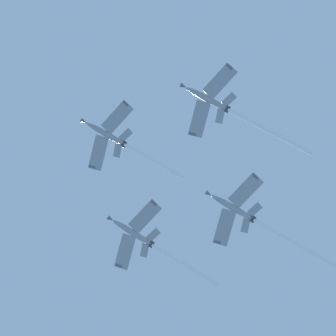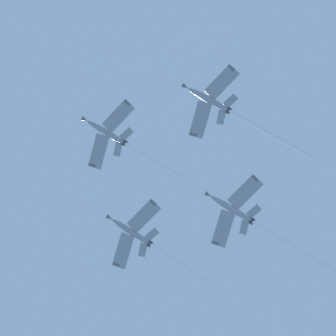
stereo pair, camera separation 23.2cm
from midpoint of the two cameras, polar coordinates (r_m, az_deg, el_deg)
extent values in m
ellipsoid|color=gray|center=(114.66, -8.21, 4.51)|extent=(12.15, 3.47, 3.46)
cone|color=#595E60|center=(116.79, -10.97, 6.03)|extent=(1.95, 1.47, 1.46)
ellipsoid|color=black|center=(115.86, -8.99, 4.97)|extent=(3.04, 1.45, 1.38)
cube|color=gray|center=(114.02, -6.65, 6.68)|extent=(4.34, 9.28, 0.83)
cube|color=#595E60|center=(113.98, -5.53, 8.43)|extent=(1.85, 0.85, 0.44)
cube|color=gray|center=(114.90, -9.11, 1.99)|extent=(6.82, 9.68, 0.83)
cube|color=#595E60|center=(115.53, -9.90, 0.13)|extent=(1.92, 1.35, 0.44)
cube|color=gray|center=(113.15, -5.55, 4.35)|extent=(2.34, 3.84, 0.48)
cube|color=gray|center=(113.53, -6.63, 2.32)|extent=(3.24, 4.02, 0.48)
cube|color=#595E60|center=(114.71, -5.99, 3.35)|extent=(2.85, 0.63, 3.18)
cylinder|color=#38383D|center=(112.98, -5.65, 3.35)|extent=(1.24, 0.97, 0.96)
cylinder|color=#38383D|center=(113.06, -5.86, 2.95)|extent=(1.24, 0.97, 0.96)
cylinder|color=white|center=(111.18, -1.86, 0.96)|extent=(17.29, 3.66, 4.02)
ellipsoid|color=gray|center=(109.14, 5.21, 9.11)|extent=(12.12, 3.48, 3.84)
cone|color=#595E60|center=(110.41, 2.13, 10.72)|extent=(1.98, 1.47, 1.51)
ellipsoid|color=black|center=(110.09, 4.27, 9.57)|extent=(3.05, 1.45, 1.46)
cube|color=gray|center=(109.57, 6.94, 11.33)|extent=(4.32, 9.27, 0.95)
cube|color=#595E60|center=(110.31, 8.15, 13.08)|extent=(1.84, 0.85, 0.49)
cube|color=gray|center=(108.53, 4.21, 6.49)|extent=(6.81, 9.68, 0.95)
cube|color=#595E60|center=(108.47, 3.31, 4.51)|extent=(1.92, 1.34, 0.49)
cube|color=gray|center=(108.70, 8.12, 8.92)|extent=(2.33, 3.83, 0.53)
cube|color=gray|center=(108.25, 6.94, 6.83)|extent=(3.24, 4.02, 0.53)
cube|color=#595E60|center=(109.86, 7.48, 7.82)|extent=(2.92, 0.64, 3.24)
cylinder|color=#38383D|center=(108.31, 8.02, 7.89)|extent=(1.26, 0.97, 0.99)
cylinder|color=#38383D|center=(108.22, 7.79, 7.48)|extent=(1.26, 0.97, 0.99)
cylinder|color=white|center=(107.64, 13.31, 4.72)|extent=(22.33, 4.54, 5.74)
ellipsoid|color=gray|center=(112.46, -4.66, -8.47)|extent=(12.14, 3.33, 3.70)
cone|color=#595E60|center=(113.62, -7.52, -6.69)|extent=(1.96, 1.45, 1.49)
ellipsoid|color=black|center=(113.36, -5.48, -7.87)|extent=(3.04, 1.41, 1.43)
cube|color=gray|center=(111.05, -3.00, -6.39)|extent=(4.44, 9.31, 0.91)
cube|color=#595E60|center=(110.35, -1.82, -4.65)|extent=(1.85, 0.87, 0.47)
cube|color=gray|center=(113.70, -5.63, -10.93)|extent=(6.72, 9.68, 0.91)
cube|color=#595E60|center=(115.04, -6.49, -12.69)|extent=(1.92, 1.33, 0.47)
cube|color=gray|center=(111.30, -1.90, -8.82)|extent=(2.37, 3.85, 0.51)
cube|color=gray|center=(112.45, -3.05, -10.77)|extent=(3.21, 4.02, 0.51)
cube|color=#595E60|center=(113.22, -2.41, -9.63)|extent=(2.90, 0.60, 3.22)
cylinder|color=#38383D|center=(111.57, -2.02, -9.83)|extent=(1.24, 0.96, 0.98)
cylinder|color=#38383D|center=(111.79, -2.24, -10.22)|extent=(1.24, 0.96, 0.98)
cylinder|color=white|center=(111.20, 2.28, -12.63)|extent=(18.98, 3.70, 4.72)
ellipsoid|color=gray|center=(108.51, 8.53, -5.15)|extent=(12.15, 3.38, 3.47)
cone|color=#595E60|center=(108.43, 5.44, -3.41)|extent=(1.95, 1.45, 1.46)
ellipsoid|color=black|center=(109.03, 7.57, -4.58)|extent=(3.03, 1.42, 1.38)
cube|color=gray|center=(108.10, 10.28, -2.93)|extent=(4.41, 9.30, 0.84)
cube|color=#595E60|center=(108.15, 11.49, -1.11)|extent=(1.85, 0.87, 0.44)
cube|color=gray|center=(109.04, 7.52, -7.77)|extent=(6.76, 9.68, 0.84)
cube|color=#595E60|center=(109.82, 6.59, -9.68)|extent=(1.92, 1.33, 0.44)
cube|color=gray|center=(108.65, 11.43, -5.40)|extent=(2.36, 3.85, 0.48)
cube|color=gray|center=(109.06, 10.24, -7.47)|extent=(3.22, 4.02, 0.48)
cube|color=#595E60|center=(110.21, 10.72, -6.30)|extent=(2.85, 0.60, 3.18)
cylinder|color=#38383D|center=(108.77, 11.32, -6.44)|extent=(1.23, 0.96, 0.96)
cylinder|color=#38383D|center=(108.85, 11.09, -6.85)|extent=(1.23, 0.96, 0.96)
cylinder|color=white|center=(110.55, 16.59, -9.57)|extent=(22.81, 4.43, 5.10)
camera|label=1|loc=(0.12, 90.06, 0.63)|focal=46.20mm
camera|label=2|loc=(0.12, -89.94, -0.63)|focal=46.20mm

